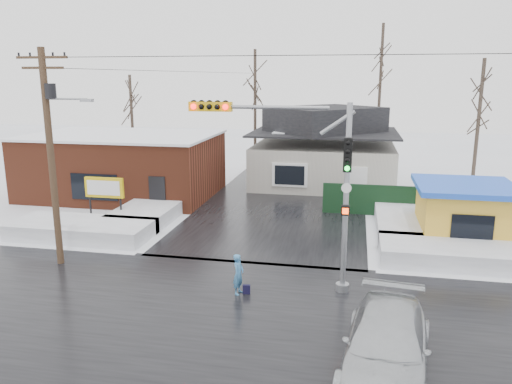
% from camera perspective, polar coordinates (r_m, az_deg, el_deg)
% --- Properties ---
extents(ground, '(120.00, 120.00, 0.00)m').
position_cam_1_polar(ground, '(17.21, -4.37, -14.18)').
color(ground, white).
rests_on(ground, ground).
extents(road_ns, '(10.00, 120.00, 0.02)m').
position_cam_1_polar(road_ns, '(17.21, -4.37, -14.15)').
color(road_ns, black).
rests_on(road_ns, ground).
extents(road_ew, '(120.00, 10.00, 0.02)m').
position_cam_1_polar(road_ew, '(17.21, -4.37, -14.15)').
color(road_ew, black).
rests_on(road_ew, ground).
extents(snowbank_nw, '(7.00, 3.00, 0.80)m').
position_cam_1_polar(snowbank_nw, '(26.50, -19.25, -4.04)').
color(snowbank_nw, white).
rests_on(snowbank_nw, ground).
extents(snowbank_ne, '(7.00, 3.00, 0.80)m').
position_cam_1_polar(snowbank_ne, '(23.44, 22.55, -6.55)').
color(snowbank_ne, white).
rests_on(snowbank_ne, ground).
extents(snowbank_nside_w, '(3.00, 8.00, 0.80)m').
position_cam_1_polar(snowbank_nside_w, '(29.92, -11.13, -1.62)').
color(snowbank_nside_w, white).
rests_on(snowbank_nside_w, ground).
extents(snowbank_nside_e, '(3.00, 8.00, 0.80)m').
position_cam_1_polar(snowbank_nside_e, '(27.87, 16.61, -3.03)').
color(snowbank_nside_e, white).
rests_on(snowbank_nside_e, ground).
extents(traffic_signal, '(6.05, 0.68, 7.00)m').
position_cam_1_polar(traffic_signal, '(18.07, 5.40, 2.39)').
color(traffic_signal, gray).
rests_on(traffic_signal, ground).
extents(utility_pole, '(3.15, 0.44, 9.00)m').
position_cam_1_polar(utility_pole, '(22.07, -22.33, 4.92)').
color(utility_pole, '#382619').
rests_on(utility_pole, ground).
extents(brick_building, '(12.20, 8.20, 4.12)m').
position_cam_1_polar(brick_building, '(34.76, -14.87, 3.06)').
color(brick_building, brown).
rests_on(brick_building, ground).
extents(marquee_sign, '(2.20, 0.21, 2.55)m').
position_cam_1_polar(marquee_sign, '(28.22, -16.95, 0.34)').
color(marquee_sign, black).
rests_on(marquee_sign, ground).
extents(house, '(10.40, 8.40, 5.76)m').
position_cam_1_polar(house, '(37.14, 7.80, 4.84)').
color(house, '#B9B3A7').
rests_on(house, ground).
extents(kiosk, '(4.60, 4.60, 2.88)m').
position_cam_1_polar(kiosk, '(26.05, 22.61, -2.19)').
color(kiosk, gold).
rests_on(kiosk, ground).
extents(fence, '(8.00, 0.12, 1.80)m').
position_cam_1_polar(fence, '(29.62, 15.38, -1.00)').
color(fence, black).
rests_on(fence, ground).
extents(tree_far_left, '(3.00, 3.00, 10.00)m').
position_cam_1_polar(tree_far_left, '(41.53, -0.11, 13.21)').
color(tree_far_left, '#332821').
rests_on(tree_far_left, ground).
extents(tree_far_mid, '(3.00, 3.00, 12.00)m').
position_cam_1_polar(tree_far_mid, '(42.77, 14.18, 14.96)').
color(tree_far_mid, '#332821').
rests_on(tree_far_mid, ground).
extents(tree_far_right, '(3.00, 3.00, 9.00)m').
position_cam_1_polar(tree_far_right, '(35.56, 24.40, 10.80)').
color(tree_far_right, '#332821').
rests_on(tree_far_right, ground).
extents(tree_far_west, '(3.00, 3.00, 8.00)m').
position_cam_1_polar(tree_far_west, '(42.81, -14.14, 10.69)').
color(tree_far_west, '#332821').
rests_on(tree_far_west, ground).
extents(pedestrian, '(0.46, 0.61, 1.53)m').
position_cam_1_polar(pedestrian, '(18.59, -2.02, -9.41)').
color(pedestrian, teal).
rests_on(pedestrian, ground).
extents(car, '(2.88, 5.76, 1.60)m').
position_cam_1_polar(car, '(14.46, 14.68, -16.67)').
color(car, silver).
rests_on(car, ground).
extents(shopping_bag, '(0.30, 0.16, 0.35)m').
position_cam_1_polar(shopping_bag, '(18.78, -1.10, -11.12)').
color(shopping_bag, black).
rests_on(shopping_bag, ground).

